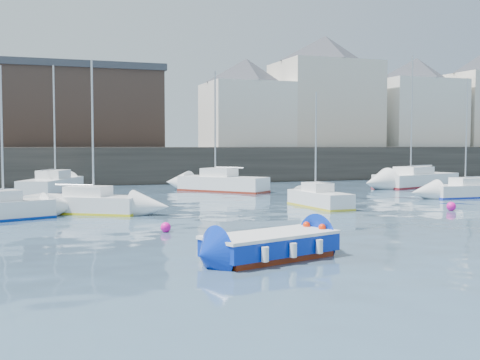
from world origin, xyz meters
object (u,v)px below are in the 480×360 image
object	(u,v)px
blue_dinghy	(271,245)
sailboat_c	(319,198)
sailboat_d	(472,190)
sailboat_g	(416,179)
buoy_mid	(451,211)
sailboat_h	(52,185)
buoy_far	(96,206)
sailboat_f	(222,183)
sailboat_b	(84,203)
buoy_near	(166,232)

from	to	relation	value
blue_dinghy	sailboat_c	distance (m)	14.39
sailboat_d	sailboat_c	bearing A→B (deg)	-169.28
sailboat_c	sailboat_d	world-z (taller)	sailboat_d
sailboat_g	buoy_mid	bearing A→B (deg)	-120.12
sailboat_d	sailboat_h	size ratio (longest dim) A/B	0.85
blue_dinghy	buoy_far	size ratio (longest dim) A/B	9.31
sailboat_d	buoy_mid	bearing A→B (deg)	-136.92
sailboat_h	buoy_mid	size ratio (longest dim) A/B	18.83
sailboat_f	sailboat_h	bearing A→B (deg)	168.39
sailboat_b	sailboat_c	bearing A→B (deg)	-5.70
sailboat_h	buoy_near	xyz separation A→B (m)	(3.29, -19.87, -0.55)
sailboat_g	sailboat_b	bearing A→B (deg)	-158.53
sailboat_c	buoy_mid	bearing A→B (deg)	-33.67
buoy_near	sailboat_b	bearing A→B (deg)	107.77
sailboat_h	buoy_far	world-z (taller)	sailboat_h
buoy_far	blue_dinghy	bearing A→B (deg)	-79.41
sailboat_c	sailboat_d	size ratio (longest dim) A/B	0.82
blue_dinghy	sailboat_b	world-z (taller)	sailboat_b
sailboat_f	buoy_near	xyz separation A→B (m)	(-7.77, -17.59, -0.58)
blue_dinghy	sailboat_c	xyz separation A→B (m)	(7.66, 12.18, 0.04)
sailboat_h	sailboat_g	bearing A→B (deg)	-5.70
sailboat_b	sailboat_h	xyz separation A→B (m)	(-0.98, 12.65, 0.09)
blue_dinghy	buoy_far	bearing A→B (deg)	100.59
sailboat_f	buoy_mid	xyz separation A→B (m)	(6.84, -15.08, -0.58)
sailboat_c	buoy_far	size ratio (longest dim) A/B	13.06
sailboat_b	sailboat_f	world-z (taller)	sailboat_f
sailboat_h	buoy_far	bearing A→B (deg)	-79.06
sailboat_f	sailboat_h	distance (m)	11.29
sailboat_g	sailboat_h	size ratio (longest dim) A/B	1.16
blue_dinghy	sailboat_f	size ratio (longest dim) A/B	0.51
sailboat_c	sailboat_h	size ratio (longest dim) A/B	0.70
sailboat_f	buoy_far	world-z (taller)	sailboat_f
sailboat_d	sailboat_h	xyz separation A→B (m)	(-24.00, 11.65, 0.11)
buoy_near	blue_dinghy	bearing A→B (deg)	-75.06
buoy_mid	sailboat_f	bearing A→B (deg)	114.41
blue_dinghy	buoy_near	size ratio (longest dim) A/B	11.08
sailboat_c	buoy_mid	distance (m)	6.40
sailboat_b	sailboat_h	size ratio (longest dim) A/B	0.84
sailboat_c	sailboat_g	world-z (taller)	sailboat_g
buoy_mid	buoy_far	xyz separation A→B (m)	(-16.05, 7.78, 0.00)
blue_dinghy	sailboat_d	size ratio (longest dim) A/B	0.58
sailboat_b	sailboat_g	bearing A→B (deg)	21.47
sailboat_b	sailboat_c	xyz separation A→B (m)	(11.61, -1.16, -0.01)
sailboat_d	buoy_far	xyz separation A→B (m)	(-22.15, 2.08, -0.44)
sailboat_d	buoy_near	size ratio (longest dim) A/B	18.95
sailboat_b	sailboat_f	bearing A→B (deg)	45.84
sailboat_g	buoy_mid	xyz separation A→B (m)	(-8.54, -14.71, -0.56)
blue_dinghy	sailboat_d	distance (m)	23.86
buoy_mid	sailboat_c	bearing A→B (deg)	146.33
sailboat_c	blue_dinghy	bearing A→B (deg)	-122.18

